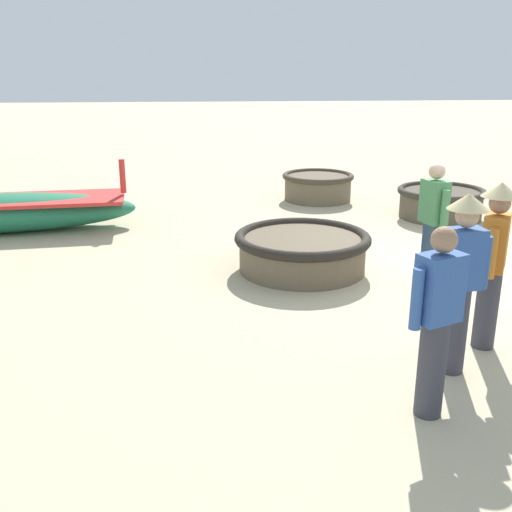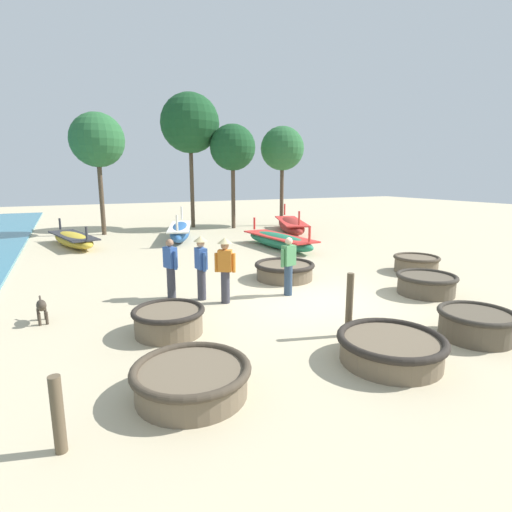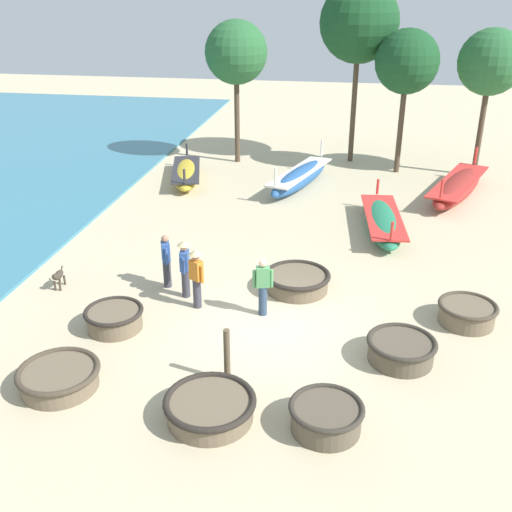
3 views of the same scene
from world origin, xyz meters
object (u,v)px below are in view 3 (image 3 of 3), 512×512
Objects in this scene: coracle_tilted at (467,313)px; mooring_post_shoreline at (227,356)px; dog at (58,276)px; coracle_center at (326,416)px; fisherman_with_hat at (166,260)px; tree_right_mid at (407,62)px; coracle_front_left at (210,407)px; tree_left_mid at (491,63)px; long_boat_blue_hull at (186,173)px; long_boat_ochre_hull at (300,177)px; long_boat_white_hull at (458,187)px; tree_rightmost at (236,53)px; fisherman_standing_left at (196,275)px; fisherman_standing_right at (185,265)px; coracle_front_right at (401,349)px; coracle_far_left at (297,280)px; long_boat_green_hull at (383,221)px; coracle_upturned at (59,377)px; fisherman_by_coracle at (263,286)px; tree_leftmost at (359,23)px; coracle_weathered at (114,318)px.

mooring_post_shoreline is at bearing -148.20° from coracle_tilted.
coracle_center is at bearing -30.59° from dog.
fisherman_with_hat is 0.26× the size of tree_right_mid.
coracle_front_left is 0.30× the size of tree_left_mid.
long_boat_blue_hull is at bearing 102.64° from fisherman_with_hat.
long_boat_ochre_hull is 6.36m from long_boat_white_hull.
fisherman_with_hat reaches higher than coracle_front_left.
tree_rightmost is (-5.36, 18.20, 4.66)m from coracle_center.
fisherman_standing_left is (3.30, -10.65, 0.63)m from long_boat_blue_hull.
fisherman_standing_right reaches higher than coracle_tilted.
long_boat_white_hull is 13.15m from fisherman_standing_left.
fisherman_with_hat is at bearing 157.57° from coracle_front_right.
fisherman_standing_left is at bearing -112.97° from tree_right_mid.
long_boat_green_hull is (2.45, 4.86, 0.05)m from coracle_far_left.
fisherman_standing_right is 0.27× the size of tree_right_mid.
coracle_tilted is 13.97m from tree_right_mid.
coracle_upturned is 0.28× the size of tree_left_mid.
coracle_front_right is (7.21, 2.24, 0.04)m from coracle_upturned.
coracle_upturned is 0.36× the size of long_boat_green_hull.
long_boat_blue_hull is 0.74× the size of tree_left_mid.
long_boat_blue_hull is at bearing 107.20° from fisherman_standing_left.
coracle_far_left is at bearing -84.60° from long_boat_ochre_hull.
fisherman_by_coracle is 16.04m from tree_left_mid.
long_boat_green_hull is at bearing 46.80° from fisherman_standing_right.
tree_leftmost reaches higher than long_boat_green_hull.
fisherman_by_coracle is (-6.22, -10.53, 0.43)m from long_boat_white_hull.
tree_left_mid is at bearing 66.61° from coracle_front_left.
coracle_weathered is 2.34m from fisherman_standing_left.
coracle_center is at bearing -28.24° from mooring_post_shoreline.
coracle_front_left is 5.88m from fisherman_with_hat.
coracle_far_left is 5.75m from coracle_center.
fisherman_standing_right is 0.27× the size of tree_left_mid.
fisherman_standing_right is (-2.09, -10.08, 0.54)m from long_boat_ochre_hull.
fisherman_with_hat reaches higher than dog.
long_boat_blue_hull is (-1.28, 14.50, 0.06)m from coracle_upturned.
tree_left_mid is at bearing 72.95° from coracle_center.
fisherman_standing_right reaches higher than long_boat_white_hull.
coracle_center is 0.24× the size of tree_right_mid.
coracle_weathered is 0.28× the size of long_boat_ochre_hull.
coracle_tilted is 6.42m from mooring_post_shoreline.
long_boat_green_hull reaches higher than coracle_tilted.
long_boat_ochre_hull is at bearing 60.64° from dog.
coracle_front_left is 4.28m from coracle_weathered.
long_boat_green_hull is 0.78× the size of tree_right_mid.
coracle_weathered is at bearing -126.00° from tree_left_mid.
long_boat_white_hull is 5.53m from tree_left_mid.
coracle_front_left is 1.31m from mooring_post_shoreline.
dog is at bearing -177.87° from fisherman_standing_right.
dog is (-11.03, 0.04, 0.07)m from coracle_tilted.
tree_left_mid is at bearing 57.46° from coracle_upturned.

